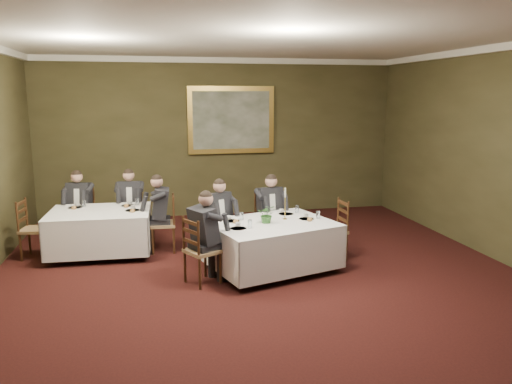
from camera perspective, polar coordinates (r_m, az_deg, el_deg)
name	(u,v)px	position (r m, az deg, el deg)	size (l,w,h in m)	color
ground	(274,298)	(6.90, 2.04, -11.99)	(10.00, 10.00, 0.00)	black
ceiling	(276,28)	(6.41, 2.27, 18.21)	(8.00, 10.00, 0.10)	silver
back_wall	(221,138)	(11.31, -4.06, 6.19)	(8.00, 0.10, 3.50)	#35311A
crown_molding	(276,33)	(6.40, 2.26, 17.67)	(8.00, 10.00, 0.12)	white
table_main	(272,242)	(7.79, 1.81, -5.75)	(2.17, 1.88, 0.67)	#301E0D
table_second	(100,229)	(8.95, -17.36, -4.03)	(1.73, 1.35, 0.67)	#301E0D
chair_main_backleft	(217,241)	(8.43, -4.44, -5.64)	(0.57, 0.56, 1.00)	olive
diner_main_backleft	(218,228)	(8.36, -4.42, -4.16)	(0.56, 0.60, 1.35)	black
chair_main_backright	(269,234)	(8.87, 1.48, -4.77)	(0.50, 0.49, 1.00)	olive
diner_main_backright	(269,221)	(8.80, 1.52, -3.36)	(0.47, 0.54, 1.35)	black
chair_main_endleft	(202,264)	(7.35, -6.20, -8.23)	(0.58, 0.59, 1.00)	olive
diner_main_endleft	(202,249)	(7.28, -6.16, -6.51)	(0.61, 0.58, 1.35)	black
chair_main_endright	(332,242)	(8.47, 8.71, -5.67)	(0.44, 0.46, 1.00)	olive
chair_sec_backleft	(82,226)	(9.89, -19.26, -3.73)	(0.53, 0.51, 1.00)	olive
diner_sec_backleft	(81,215)	(9.83, -19.37, -2.46)	(0.50, 0.56, 1.35)	black
chair_sec_backright	(132,224)	(9.78, -14.03, -3.60)	(0.47, 0.45, 1.00)	olive
diner_sec_backright	(131,213)	(9.72, -14.10, -2.31)	(0.44, 0.50, 1.35)	black
chair_sec_endright	(164,235)	(8.92, -10.47, -4.87)	(0.44, 0.46, 1.00)	olive
diner_sec_endright	(163,223)	(8.86, -10.59, -3.45)	(0.50, 0.43, 1.35)	black
chair_sec_endleft	(35,241)	(9.20, -23.92, -5.15)	(0.48, 0.50, 1.00)	olive
centerpiece	(267,213)	(7.66, 1.27, -2.45)	(0.27, 0.23, 0.30)	#2D5926
candlestick	(285,207)	(7.88, 3.34, -1.78)	(0.08, 0.08, 0.52)	#AA8934
place_setting_table_main	(235,218)	(7.84, -2.44, -3.03)	(0.33, 0.31, 0.14)	white
place_setting_table_second	(78,205)	(9.31, -19.63, -1.42)	(0.33, 0.31, 0.14)	white
painting	(231,120)	(11.25, -2.85, 8.21)	(1.94, 0.09, 1.49)	#E6BA54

